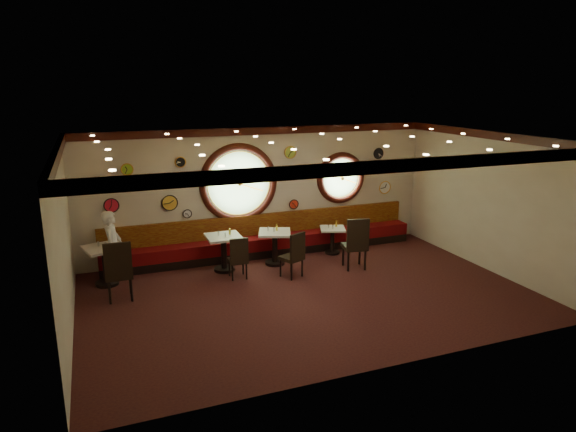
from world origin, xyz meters
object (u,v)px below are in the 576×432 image
(condiment_b_salt, at_px, (219,233))
(condiment_c_salt, at_px, (268,229))
(condiment_b_pepper, at_px, (225,235))
(condiment_a_bottle, at_px, (111,241))
(condiment_c_bottle, at_px, (277,227))
(condiment_d_bottle, at_px, (336,224))
(condiment_c_pepper, at_px, (274,230))
(chair_b, at_px, (238,255))
(condiment_a_pepper, at_px, (106,245))
(condiment_d_pepper, at_px, (333,227))
(table_c, at_px, (275,244))
(condiment_d_salt, at_px, (329,226))
(chair_d, at_px, (356,240))
(table_d, at_px, (332,237))
(chair_a, at_px, (118,267))
(table_a, at_px, (105,261))
(condiment_a_salt, at_px, (98,244))
(table_b, at_px, (224,249))
(chair_c, at_px, (294,252))
(waiter, at_px, (113,247))
(condiment_b_bottle, at_px, (230,231))

(condiment_b_salt, bearing_deg, condiment_c_salt, 1.77)
(condiment_b_pepper, relative_size, condiment_a_bottle, 0.59)
(condiment_c_bottle, xyz_separation_m, condiment_d_bottle, (1.71, 0.25, -0.14))
(condiment_b_pepper, distance_m, condiment_c_pepper, 1.21)
(condiment_a_bottle, height_order, condiment_d_bottle, condiment_a_bottle)
(chair_b, relative_size, condiment_a_pepper, 5.39)
(condiment_d_pepper, bearing_deg, condiment_d_bottle, 40.40)
(table_c, relative_size, condiment_d_salt, 10.90)
(condiment_b_pepper, bearing_deg, condiment_d_salt, 7.37)
(chair_d, bearing_deg, condiment_d_pepper, 101.67)
(table_c, height_order, table_d, table_c)
(chair_a, xyz_separation_m, condiment_d_pepper, (5.22, 1.09, 0.01))
(condiment_d_salt, height_order, condiment_b_pepper, condiment_b_pepper)
(table_a, relative_size, condiment_a_bottle, 6.02)
(condiment_a_salt, bearing_deg, condiment_d_salt, 1.35)
(table_d, relative_size, chair_b, 1.32)
(table_b, distance_m, condiment_c_pepper, 1.27)
(chair_b, xyz_separation_m, chair_c, (1.19, -0.36, 0.05))
(condiment_a_bottle, bearing_deg, chair_b, -16.82)
(table_d, relative_size, condiment_b_pepper, 8.32)
(table_d, xyz_separation_m, condiment_c_bottle, (-1.57, -0.18, 0.47))
(condiment_c_pepper, xyz_separation_m, condiment_d_bottle, (1.80, 0.32, -0.11))
(condiment_c_pepper, bearing_deg, table_a, 178.64)
(condiment_b_salt, xyz_separation_m, condiment_d_bottle, (3.12, 0.23, -0.14))
(condiment_a_pepper, relative_size, condiment_d_bottle, 0.67)
(table_c, distance_m, table_d, 1.66)
(table_b, bearing_deg, chair_a, -158.33)
(condiment_a_pepper, relative_size, condiment_b_pepper, 1.17)
(condiment_b_pepper, relative_size, condiment_d_pepper, 0.93)
(condiment_a_salt, xyz_separation_m, condiment_a_bottle, (0.26, 0.01, 0.03))
(table_d, relative_size, condiment_c_pepper, 7.58)
(chair_b, height_order, condiment_c_pepper, chair_b)
(table_c, bearing_deg, condiment_d_bottle, 9.53)
(table_a, distance_m, waiter, 0.34)
(condiment_c_pepper, distance_m, condiment_d_pepper, 1.65)
(condiment_b_pepper, distance_m, condiment_a_bottle, 2.47)
(chair_d, height_order, condiment_c_salt, chair_d)
(table_d, bearing_deg, condiment_a_pepper, -177.77)
(table_d, xyz_separation_m, condiment_a_salt, (-5.58, -0.09, 0.49))
(condiment_a_salt, relative_size, condiment_d_salt, 1.24)
(table_b, distance_m, condiment_a_pepper, 2.58)
(table_c, height_order, condiment_a_bottle, condiment_a_bottle)
(condiment_b_salt, xyz_separation_m, condiment_c_bottle, (1.41, -0.02, -0.00))
(condiment_b_salt, height_order, condiment_d_pepper, condiment_b_salt)
(chair_a, relative_size, chair_c, 1.19)
(chair_d, xyz_separation_m, condiment_b_bottle, (-2.72, 1.07, 0.20))
(condiment_b_pepper, bearing_deg, chair_d, -18.14)
(condiment_d_salt, height_order, condiment_d_pepper, condiment_d_pepper)
(table_b, height_order, condiment_c_bottle, condiment_c_bottle)
(chair_b, relative_size, condiment_a_bottle, 3.73)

